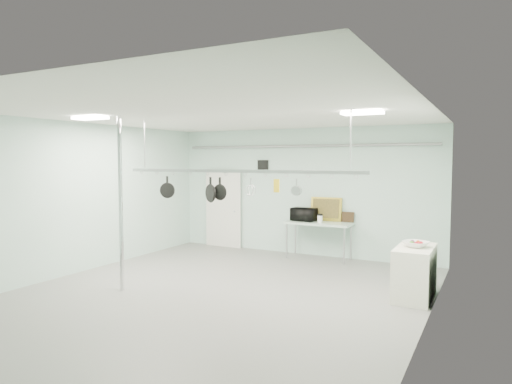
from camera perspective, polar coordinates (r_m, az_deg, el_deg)
The scene contains 25 objects.
floor at distance 8.39m, azimuth -4.80°, elevation -12.61°, with size 8.00×8.00×0.00m, color gray.
ceiling at distance 8.08m, azimuth -4.93°, elevation 9.63°, with size 7.00×8.00×0.02m, color silver.
back_wall at distance 11.63m, azimuth 5.75°, elevation 0.05°, with size 7.00×0.02×3.20m, color silver.
right_wall at distance 6.87m, azimuth 20.52°, elevation -2.90°, with size 0.02×8.00×3.20m, color silver.
door at distance 12.67m, azimuth -4.05°, elevation -2.11°, with size 1.10×0.10×2.20m, color silver.
wall_vent at distance 12.04m, azimuth 0.87°, elevation 3.30°, with size 0.30×0.04×0.30m, color black.
conduit_pipe at distance 11.52m, azimuth 5.63°, elevation 5.74°, with size 0.07×0.07×6.60m, color gray.
chrome_pole at distance 8.66m, azimuth -16.57°, elevation -1.44°, with size 0.08×0.08×3.20m, color silver.
prep_table at distance 11.13m, azimuth 7.85°, elevation -4.11°, with size 1.60×0.70×0.91m.
side_cabinet at distance 8.49m, azimuth 19.22°, elevation -9.48°, with size 0.60×1.20×0.90m, color white.
pot_rack at distance 8.19m, azimuth -2.58°, elevation 2.83°, with size 4.80×0.06×1.00m.
light_panel_left at distance 8.88m, azimuth -20.02°, elevation 8.70°, with size 0.65×0.30×0.05m, color white.
light_panel_right at distance 7.66m, azimuth 13.16°, elevation 9.62°, with size 0.65×0.30×0.05m, color white.
microwave at distance 11.26m, azimuth 6.03°, elevation -2.81°, with size 0.58×0.39×0.32m, color black.
coffee_canister at distance 10.95m, azimuth 7.99°, elevation -3.39°, with size 0.12×0.12×0.18m, color white.
painting_large at distance 11.34m, azimuth 8.76°, elevation -2.12°, with size 0.78×0.05×0.58m, color gold.
painting_small at distance 11.20m, azimuth 11.41°, elevation -3.09°, with size 0.30×0.04×0.25m, color black.
fruit_bowl at distance 8.37m, azimuth 19.35°, elevation -6.17°, with size 0.42×0.42×0.10m, color silver.
skillet_left at distance 9.08m, azimuth -11.03°, elevation 0.68°, with size 0.30×0.06×0.41m, color black, non-canonical shape.
skillet_mid at distance 8.49m, azimuth -5.71°, elevation 0.28°, with size 0.34×0.06×0.47m, color black, non-canonical shape.
skillet_right at distance 8.38m, azimuth -4.54°, elevation 0.44°, with size 0.29×0.06×0.41m, color black, non-canonical shape.
whisk at distance 8.05m, azimuth -0.66°, elevation 0.49°, with size 0.19×0.19×0.36m, color silver, non-canonical shape.
grater at distance 7.82m, azimuth 2.58°, elevation 0.81°, with size 0.10×0.02×0.25m, color yellow, non-canonical shape.
saucepan at distance 7.68m, azimuth 5.09°, elevation 0.61°, with size 0.16×0.09×0.28m, color #B4B3B8, non-canonical shape.
fruit_cluster at distance 8.36m, azimuth 19.36°, elevation -5.90°, with size 0.24×0.24×0.09m, color #B4101D, non-canonical shape.
Camera 1 is at (4.32, -6.78, 2.39)m, focal length 32.00 mm.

